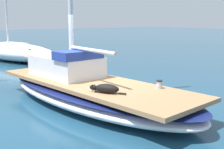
{
  "coord_description": "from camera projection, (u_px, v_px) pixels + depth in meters",
  "views": [
    {
      "loc": [
        -4.22,
        -6.86,
        2.38
      ],
      "look_at": [
        0.0,
        -1.0,
        1.01
      ],
      "focal_mm": 47.18,
      "sensor_mm": 36.0,
      "label": 1
    }
  ],
  "objects": [
    {
      "name": "dog_black",
      "position": [
        106.0,
        88.0,
        6.92
      ],
      "size": [
        0.55,
        0.87,
        0.22
      ],
      "color": "black",
      "rests_on": "sailboat_main"
    },
    {
      "name": "coiled_rope",
      "position": [
        99.0,
        90.0,
        7.12
      ],
      "size": [
        0.32,
        0.32,
        0.04
      ],
      "primitive_type": "torus",
      "color": "beige",
      "rests_on": "sailboat_main"
    },
    {
      "name": "sailboat_main",
      "position": [
        91.0,
        93.0,
        8.27
      ],
      "size": [
        3.42,
        7.5,
        0.66
      ],
      "color": "white",
      "rests_on": "ground"
    },
    {
      "name": "deck_winch",
      "position": [
        159.0,
        85.0,
        7.37
      ],
      "size": [
        0.16,
        0.16,
        0.21
      ],
      "color": "#B7B7BC",
      "rests_on": "sailboat_main"
    },
    {
      "name": "cabin_house",
      "position": [
        67.0,
        65.0,
        8.94
      ],
      "size": [
        1.67,
        2.38,
        0.84
      ],
      "color": "silver",
      "rests_on": "sailboat_main"
    },
    {
      "name": "moored_boat_far_astern",
      "position": [
        15.0,
        51.0,
        16.86
      ],
      "size": [
        3.89,
        6.8,
        5.89
      ],
      "color": "white",
      "rests_on": "ground"
    },
    {
      "name": "ground_plane",
      "position": [
        91.0,
        104.0,
        8.33
      ],
      "size": [
        120.0,
        120.0,
        0.0
      ],
      "primitive_type": "plane",
      "color": "navy"
    }
  ]
}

